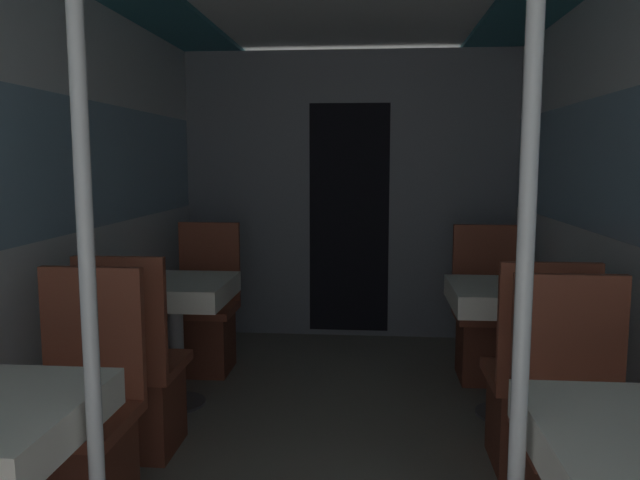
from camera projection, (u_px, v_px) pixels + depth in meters
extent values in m
cube|color=silver|center=(42.00, 222.00, 2.91)|extent=(0.05, 6.56, 2.30)
cube|color=#7A9EB7|center=(41.00, 165.00, 2.88)|extent=(0.03, 6.04, 0.69)
cube|color=slate|center=(349.00, 196.00, 5.05)|extent=(2.65, 0.08, 2.30)
cube|color=black|center=(349.00, 219.00, 5.02)|extent=(0.64, 0.01, 1.84)
cube|color=brown|center=(77.00, 477.00, 2.44)|extent=(0.36, 0.36, 0.41)
cube|color=brown|center=(74.00, 422.00, 2.41)|extent=(0.43, 0.43, 0.05)
cube|color=brown|center=(93.00, 333.00, 2.56)|extent=(0.43, 0.04, 0.55)
cylinder|color=silver|center=(87.00, 265.00, 1.71)|extent=(0.05, 0.05, 2.30)
cylinder|color=#4C4C51|center=(178.00, 402.00, 3.70)|extent=(0.33, 0.33, 0.01)
cylinder|color=#B7B7BC|center=(176.00, 343.00, 3.65)|extent=(0.09, 0.09, 0.71)
cube|color=#B2B2B7|center=(174.00, 282.00, 3.60)|extent=(0.60, 0.60, 0.02)
cube|color=white|center=(175.00, 290.00, 3.61)|extent=(0.64, 0.64, 0.12)
cube|color=brown|center=(140.00, 410.00, 3.09)|extent=(0.36, 0.36, 0.41)
cube|color=brown|center=(138.00, 366.00, 3.06)|extent=(0.43, 0.43, 0.05)
cube|color=brown|center=(120.00, 316.00, 2.83)|extent=(0.43, 0.04, 0.55)
cube|color=brown|center=(204.00, 342.00, 4.25)|extent=(0.36, 0.36, 0.41)
cube|color=brown|center=(203.00, 309.00, 4.22)|extent=(0.43, 0.43, 0.05)
cube|color=brown|center=(210.00, 261.00, 4.38)|extent=(0.43, 0.04, 0.55)
cube|color=brown|center=(581.00, 441.00, 2.25)|extent=(0.43, 0.43, 0.05)
cube|color=brown|center=(568.00, 344.00, 2.40)|extent=(0.43, 0.04, 0.55)
cylinder|color=silver|center=(525.00, 272.00, 1.61)|extent=(0.05, 0.05, 2.30)
cylinder|color=#4C4C51|center=(504.00, 413.00, 3.53)|extent=(0.33, 0.33, 0.01)
cylinder|color=#B7B7BC|center=(507.00, 352.00, 3.49)|extent=(0.09, 0.09, 0.71)
cube|color=#B2B2B7|center=(509.00, 288.00, 3.44)|extent=(0.60, 0.60, 0.02)
cube|color=white|center=(509.00, 296.00, 3.45)|extent=(0.64, 0.64, 0.12)
cube|color=brown|center=(532.00, 424.00, 2.93)|extent=(0.36, 0.36, 0.41)
cube|color=brown|center=(534.00, 377.00, 2.90)|extent=(0.43, 0.43, 0.05)
cube|color=brown|center=(548.00, 326.00, 2.67)|extent=(0.43, 0.04, 0.55)
cube|color=brown|center=(487.00, 349.00, 4.09)|extent=(0.36, 0.36, 0.41)
cube|color=brown|center=(488.00, 315.00, 4.06)|extent=(0.43, 0.43, 0.05)
cube|color=brown|center=(485.00, 265.00, 4.22)|extent=(0.43, 0.04, 0.55)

